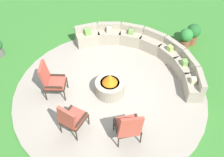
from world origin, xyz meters
The scene contains 9 objects.
ground_plane centered at (0.00, 0.00, 0.00)m, with size 24.00×24.00×0.00m, color #387A2D.
patio_circle centered at (0.00, 0.00, 0.03)m, with size 5.68×5.68×0.06m, color #9E9384.
fire_pit centered at (0.00, 0.00, 0.34)m, with size 0.85×0.85×0.71m.
curved_stone_bench centered at (0.60, 1.88, 0.35)m, with size 4.54×2.37×0.69m.
lounge_chair_front_left centered at (-1.55, -0.55, 0.64)m, with size 0.73×0.67×1.15m.
lounge_chair_front_right centered at (-0.49, -1.56, 0.62)m, with size 0.65×0.70×1.12m.
lounge_chair_back_left centered at (0.92, -1.35, 0.61)m, with size 0.81×0.82×1.08m.
potted_plant_1 centered at (1.81, 2.86, 0.41)m, with size 0.46×0.46×0.75m.
potted_plant_2 centered at (2.03, 3.17, 0.44)m, with size 0.48×0.48×0.78m.
Camera 1 is at (1.64, -4.89, 6.04)m, focal length 42.62 mm.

